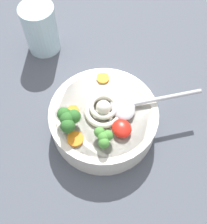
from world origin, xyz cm
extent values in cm
cube|color=#474C56|center=(0.00, 0.00, 1.28)|extent=(107.86, 107.86, 2.55)
cylinder|color=silver|center=(3.94, -2.13, 5.43)|extent=(20.05, 20.05, 5.76)
cylinder|color=olive|center=(3.94, -2.13, 5.66)|extent=(17.65, 17.65, 5.30)
torus|color=silver|center=(3.89, -2.09, 8.78)|extent=(6.82, 6.82, 0.94)
torus|color=silver|center=(4.33, -2.38, 9.54)|extent=(7.31, 7.31, 0.85)
sphere|color=silver|center=(3.89, -2.09, 10.01)|extent=(2.65, 2.65, 2.65)
ellipsoid|color=#B7B7BC|center=(2.91, -5.49, 9.11)|extent=(7.03, 5.96, 1.60)
cylinder|color=#B7B7BC|center=(0.71, -12.66, 9.11)|extent=(5.16, 14.58, 0.80)
ellipsoid|color=red|center=(-0.84, -3.01, 9.14)|extent=(3.69, 3.32, 1.66)
cylinder|color=#7A9E60|center=(4.48, 4.60, 8.99)|extent=(1.26, 1.26, 1.35)
sphere|color=#2D6628|center=(4.48, 4.60, 10.89)|extent=(2.47, 2.47, 2.47)
sphere|color=#2D6628|center=(5.72, 4.60, 10.67)|extent=(2.47, 2.47, 2.47)
sphere|color=#2D6628|center=(3.36, 5.05, 10.78)|extent=(2.47, 2.47, 2.47)
sphere|color=#2D6628|center=(4.48, 3.37, 10.71)|extent=(2.47, 2.47, 2.47)
cylinder|color=#7A9E60|center=(-1.23, 0.89, 8.82)|extent=(0.95, 0.95, 1.02)
sphere|color=#478938|center=(-1.23, 0.89, 10.27)|extent=(1.87, 1.87, 1.87)
sphere|color=#478938|center=(-0.30, 0.89, 10.10)|extent=(1.87, 1.87, 1.87)
sphere|color=#478938|center=(-2.08, 1.23, 10.18)|extent=(1.87, 1.87, 1.87)
sphere|color=#478938|center=(-1.23, -0.05, 10.13)|extent=(1.87, 1.87, 1.87)
cylinder|color=orange|center=(1.60, 4.75, 8.59)|extent=(2.82, 2.82, 0.55)
cylinder|color=orange|center=(6.78, 2.59, 8.54)|extent=(2.16, 2.16, 0.46)
cylinder|color=orange|center=(10.43, -5.71, 8.52)|extent=(2.46, 2.46, 0.41)
cylinder|color=silver|center=(28.99, -0.65, 8.12)|extent=(7.45, 7.45, 11.13)
camera|label=1|loc=(-18.31, 10.56, 53.20)|focal=45.89mm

